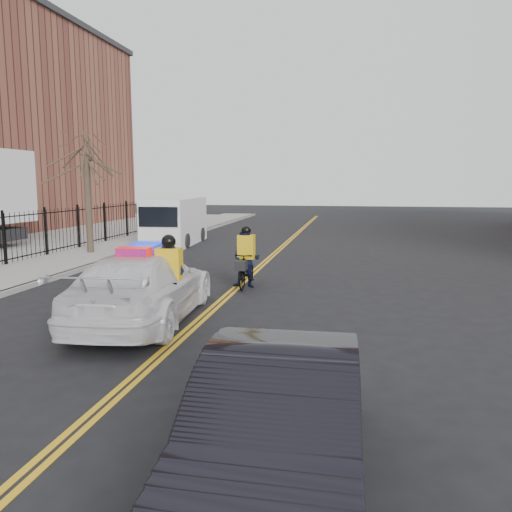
{
  "coord_description": "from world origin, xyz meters",
  "views": [
    {
      "loc": [
        3.3,
        -9.29,
        3.05
      ],
      "look_at": [
        1.02,
        2.49,
        1.3
      ],
      "focal_mm": 35.0,
      "sensor_mm": 36.0,
      "label": 1
    }
  ],
  "objects_px": {
    "dark_sedan": "(277,429)",
    "cyclist_near": "(170,294)",
    "police_cruiser": "(144,287)",
    "cyclist_far": "(246,263)",
    "cargo_van": "(174,222)"
  },
  "relations": [
    {
      "from": "police_cruiser",
      "to": "cyclist_far",
      "type": "height_order",
      "value": "cyclist_far"
    },
    {
      "from": "police_cruiser",
      "to": "cyclist_near",
      "type": "relative_size",
      "value": 2.69
    },
    {
      "from": "police_cruiser",
      "to": "dark_sedan",
      "type": "xyz_separation_m",
      "value": [
        3.85,
        -5.72,
        -0.06
      ]
    },
    {
      "from": "cargo_van",
      "to": "cyclist_far",
      "type": "xyz_separation_m",
      "value": [
        5.76,
        -9.67,
        -0.41
      ]
    },
    {
      "from": "dark_sedan",
      "to": "cyclist_near",
      "type": "xyz_separation_m",
      "value": [
        -3.16,
        5.52,
        -0.03
      ]
    },
    {
      "from": "dark_sedan",
      "to": "cyclist_near",
      "type": "height_order",
      "value": "cyclist_near"
    },
    {
      "from": "dark_sedan",
      "to": "cargo_van",
      "type": "distance_m",
      "value": 21.03
    },
    {
      "from": "cyclist_near",
      "to": "dark_sedan",
      "type": "bearing_deg",
      "value": -63.86
    },
    {
      "from": "cyclist_far",
      "to": "cyclist_near",
      "type": "bearing_deg",
      "value": -99.71
    },
    {
      "from": "dark_sedan",
      "to": "cargo_van",
      "type": "height_order",
      "value": "cargo_van"
    },
    {
      "from": "police_cruiser",
      "to": "cyclist_far",
      "type": "bearing_deg",
      "value": -114.93
    },
    {
      "from": "cargo_van",
      "to": "cyclist_far",
      "type": "bearing_deg",
      "value": -63.26
    },
    {
      "from": "police_cruiser",
      "to": "dark_sedan",
      "type": "bearing_deg",
      "value": 119.24
    },
    {
      "from": "police_cruiser",
      "to": "cargo_van",
      "type": "height_order",
      "value": "cargo_van"
    },
    {
      "from": "dark_sedan",
      "to": "cargo_van",
      "type": "xyz_separation_m",
      "value": [
        -8.14,
        19.39,
        0.41
      ]
    }
  ]
}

